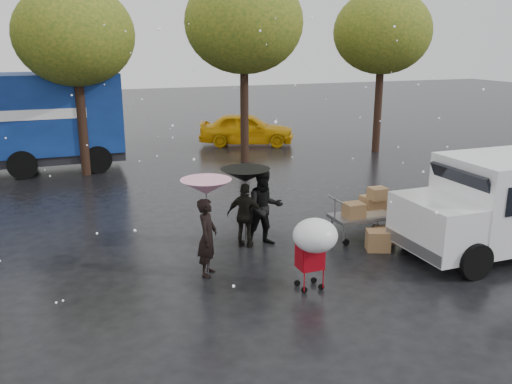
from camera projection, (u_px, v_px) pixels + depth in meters
name	position (u px, v px, depth m)	size (l,w,h in m)	color
ground	(291.00, 266.00, 11.53)	(90.00, 90.00, 0.00)	black
person_pink	(207.00, 237.00, 10.89)	(0.59, 0.39, 1.62)	black
person_middle	(265.00, 208.00, 12.47)	(0.88, 0.69, 1.81)	black
person_black	(246.00, 216.00, 12.40)	(0.89, 0.37, 1.51)	black
umbrella_pink	(206.00, 187.00, 10.61)	(1.01, 1.01, 2.01)	#4C4C4C
umbrella_black	(245.00, 175.00, 12.14)	(1.12, 1.12, 1.86)	#4C4C4C
vendor_cart	(366.00, 209.00, 12.99)	(1.52, 0.80, 1.27)	slate
shopping_cart	(314.00, 239.00, 10.07)	(0.84, 0.84, 1.46)	#A90915
white_van	(512.00, 201.00, 12.08)	(4.91, 2.18, 2.20)	white
blue_truck	(9.00, 124.00, 19.19)	(8.30, 2.60, 3.50)	navy
box_ground_near	(378.00, 240.00, 12.33)	(0.52, 0.42, 0.47)	olive
box_ground_far	(384.00, 235.00, 12.83)	(0.48, 0.37, 0.37)	olive
yellow_taxi	(247.00, 129.00, 24.66)	(1.72, 4.28, 1.46)	yellow
tree_row	(164.00, 29.00, 19.02)	(21.60, 4.40, 7.12)	black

